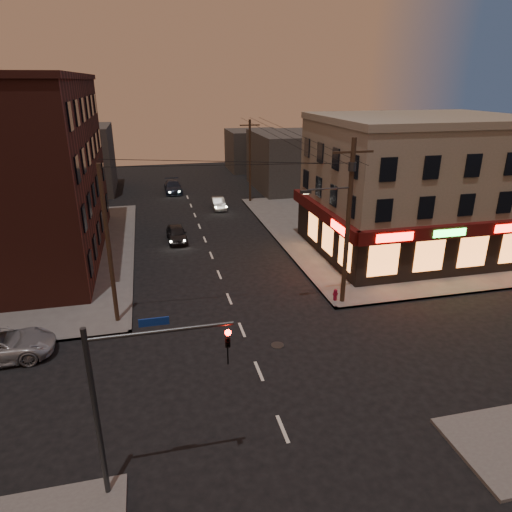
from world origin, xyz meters
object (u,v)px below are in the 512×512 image
object	(u,v)px
sedan_mid	(218,203)
fire_hydrant	(335,294)
sedan_near	(177,234)
sedan_far	(173,187)

from	to	relation	value
sedan_mid	fire_hydrant	bearing A→B (deg)	-80.73
sedan_mid	sedan_near	bearing A→B (deg)	-117.22
sedan_near	fire_hydrant	bearing A→B (deg)	-60.24
fire_hydrant	sedan_mid	bearing A→B (deg)	98.55
sedan_far	fire_hydrant	xyz separation A→B (m)	(7.88, -32.86, -0.17)
fire_hydrant	sedan_far	bearing A→B (deg)	103.48
sedan_far	sedan_near	bearing A→B (deg)	-93.07
sedan_near	sedan_far	world-z (taller)	sedan_far
sedan_near	fire_hydrant	xyz separation A→B (m)	(8.80, -14.16, -0.12)
sedan_near	sedan_far	xyz separation A→B (m)	(0.92, 18.70, 0.05)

